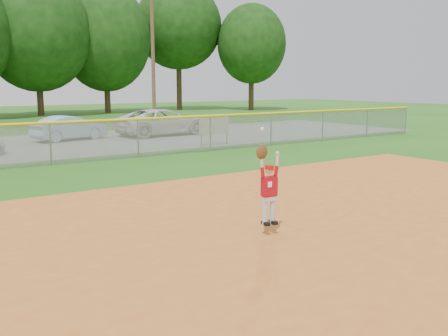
% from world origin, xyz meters
% --- Properties ---
extents(ground, '(120.00, 120.00, 0.00)m').
position_xyz_m(ground, '(0.00, 0.00, 0.00)').
color(ground, '#235914').
rests_on(ground, ground).
extents(clay_infield, '(24.00, 16.00, 0.04)m').
position_xyz_m(clay_infield, '(0.00, -3.00, 0.02)').
color(clay_infield, '#B15B20').
rests_on(clay_infield, ground).
extents(parking_strip, '(44.00, 10.00, 0.03)m').
position_xyz_m(parking_strip, '(0.00, 16.00, 0.01)').
color(parking_strip, slate).
rests_on(parking_strip, ground).
extents(car_blue, '(3.93, 2.18, 1.23)m').
position_xyz_m(car_blue, '(2.93, 17.28, 0.64)').
color(car_blue, '#84A5C5').
rests_on(car_blue, parking_strip).
extents(car_white_b, '(5.37, 2.82, 1.44)m').
position_xyz_m(car_white_b, '(7.95, 16.86, 0.75)').
color(car_white_b, silver).
rests_on(car_white_b, parking_strip).
extents(sponsor_sign, '(1.59, 0.06, 1.42)m').
position_xyz_m(sponsor_sign, '(7.77, 11.39, 0.93)').
color(sponsor_sign, gray).
rests_on(sponsor_sign, ground).
extents(outfield_fence, '(40.06, 0.10, 1.55)m').
position_xyz_m(outfield_fence, '(0.00, 10.00, 0.88)').
color(outfield_fence, gray).
rests_on(outfield_fence, ground).
extents(power_lines, '(19.40, 0.24, 9.00)m').
position_xyz_m(power_lines, '(1.00, 22.00, 4.68)').
color(power_lines, '#4C3823').
rests_on(power_lines, ground).
extents(ballplayer, '(0.51, 0.23, 1.85)m').
position_xyz_m(ballplayer, '(1.06, -0.71, 0.99)').
color(ballplayer, silver).
rests_on(ballplayer, ground).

